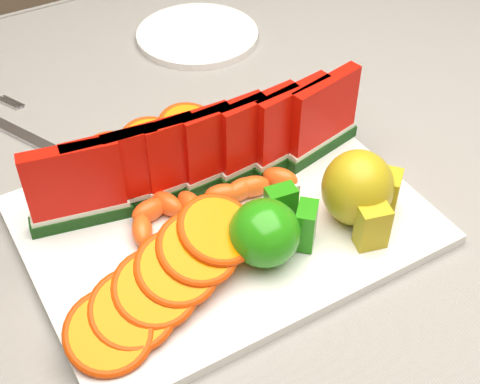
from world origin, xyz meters
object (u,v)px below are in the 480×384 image
object	(u,v)px
side_plate	(197,35)
platter	(224,220)
apple_cluster	(270,230)
pear_cluster	(360,190)
fork	(29,136)

from	to	relation	value
side_plate	platter	bearing A→B (deg)	-113.65
apple_cluster	side_plate	xyz separation A→B (m)	(0.14, 0.42, -0.04)
pear_cluster	side_plate	size ratio (longest dim) A/B	0.51
fork	pear_cluster	bearing A→B (deg)	-51.98
platter	fork	world-z (taller)	platter
apple_cluster	side_plate	world-z (taller)	apple_cluster
platter	apple_cluster	xyz separation A→B (m)	(0.01, -0.07, 0.04)
pear_cluster	fork	distance (m)	0.41
pear_cluster	fork	size ratio (longest dim) A/B	0.49
platter	pear_cluster	bearing A→B (deg)	-31.04
fork	apple_cluster	bearing A→B (deg)	-65.27
apple_cluster	side_plate	bearing A→B (deg)	71.43
apple_cluster	pear_cluster	size ratio (longest dim) A/B	1.15
platter	apple_cluster	distance (m)	0.08
platter	side_plate	size ratio (longest dim) A/B	2.17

